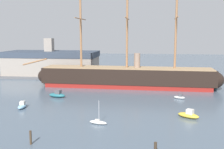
{
  "coord_description": "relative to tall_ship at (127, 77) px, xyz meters",
  "views": [
    {
      "loc": [
        8.8,
        -32.61,
        17.02
      ],
      "look_at": [
        0.32,
        37.35,
        6.32
      ],
      "focal_mm": 43.01,
      "sensor_mm": 36.0,
      "label": 1
    }
  ],
  "objects": [
    {
      "name": "dinghy_distant_centre",
      "position": [
        0.34,
        13.22,
        -3.2
      ],
      "size": [
        1.26,
        1.91,
        0.42
      ],
      "color": "#7FB2D6",
      "rests_on": "ground"
    },
    {
      "name": "motorboat_mid_right",
      "position": [
        14.71,
        -30.18,
        -2.76
      ],
      "size": [
        4.72,
        3.84,
        1.85
      ],
      "color": "gold",
      "rests_on": "ground"
    },
    {
      "name": "motorboat_alongside_stern",
      "position": [
        14.97,
        -13.61,
        -2.98
      ],
      "size": [
        3.2,
        2.23,
        1.24
      ],
      "color": "silver",
      "rests_on": "ground"
    },
    {
      "name": "motorboat_mid_left",
      "position": [
        -22.38,
        -27.32,
        -2.86
      ],
      "size": [
        1.9,
        3.89,
        1.58
      ],
      "color": "#7FB2D6",
      "rests_on": "ground"
    },
    {
      "name": "dockside_warehouse_left",
      "position": [
        -31.73,
        19.83,
        1.61
      ],
      "size": [
        39.84,
        18.61,
        15.28
      ],
      "color": "#565659",
      "rests_on": "ground"
    },
    {
      "name": "mooring_piling_nearest",
      "position": [
        7.3,
        -48.14,
        -2.48
      ],
      "size": [
        0.43,
        0.43,
        1.86
      ],
      "primitive_type": "cylinder",
      "color": "#382B1E",
      "rests_on": "ground"
    },
    {
      "name": "motorboat_alongside_bow",
      "position": [
        -17.76,
        -15.97,
        -2.7
      ],
      "size": [
        5.12,
        3.04,
        2.01
      ],
      "color": "#236670",
      "rests_on": "ground"
    },
    {
      "name": "tall_ship",
      "position": [
        0.0,
        0.0,
        0.0
      ],
      "size": [
        65.12,
        13.93,
        31.32
      ],
      "color": "maroon",
      "rests_on": "ground"
    },
    {
      "name": "sailboat_near_centre",
      "position": [
        -3.02,
        -36.18,
        -3.03
      ],
      "size": [
        3.68,
        1.91,
        4.6
      ],
      "color": "silver",
      "rests_on": "ground"
    },
    {
      "name": "dinghy_far_right",
      "position": [
        26.88,
        -0.76,
        -3.08
      ],
      "size": [
        2.99,
        2.16,
        0.65
      ],
      "color": "#236670",
      "rests_on": "ground"
    },
    {
      "name": "mooring_piling_left_pair",
      "position": [
        -11.79,
        -46.79,
        -2.31
      ],
      "size": [
        0.35,
        0.35,
        2.21
      ],
      "primitive_type": "cylinder",
      "color": "#423323",
      "rests_on": "ground"
    }
  ]
}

